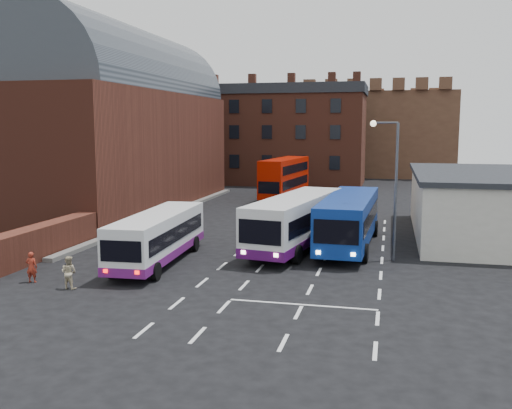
% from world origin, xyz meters
% --- Properties ---
extents(ground, '(180.00, 180.00, 0.00)m').
position_xyz_m(ground, '(0.00, 0.00, 0.00)').
color(ground, black).
extents(railway_station, '(12.00, 28.00, 16.00)m').
position_xyz_m(railway_station, '(-15.50, 21.00, 7.64)').
color(railway_station, '#602B1E').
rests_on(railway_station, ground).
extents(forecourt_wall, '(1.20, 10.00, 1.80)m').
position_xyz_m(forecourt_wall, '(-10.20, 2.00, 0.90)').
color(forecourt_wall, '#602B1E').
rests_on(forecourt_wall, ground).
extents(cream_building, '(10.40, 16.40, 4.25)m').
position_xyz_m(cream_building, '(15.00, 14.00, 2.16)').
color(cream_building, beige).
rests_on(cream_building, ground).
extents(brick_terrace, '(22.00, 10.00, 11.00)m').
position_xyz_m(brick_terrace, '(-6.00, 46.00, 5.50)').
color(brick_terrace, brown).
rests_on(brick_terrace, ground).
extents(castle_keep, '(22.00, 22.00, 12.00)m').
position_xyz_m(castle_keep, '(6.00, 66.00, 6.00)').
color(castle_keep, brown).
rests_on(castle_keep, ground).
extents(bus_white_outbound, '(2.83, 9.74, 2.63)m').
position_xyz_m(bus_white_outbound, '(-3.47, 2.37, 1.55)').
color(bus_white_outbound, silver).
rests_on(bus_white_outbound, ground).
extents(bus_white_inbound, '(4.35, 11.57, 3.08)m').
position_xyz_m(bus_white_inbound, '(3.00, 7.55, 1.82)').
color(bus_white_inbound, silver).
rests_on(bus_white_inbound, ground).
extents(bus_blue, '(3.21, 11.37, 3.07)m').
position_xyz_m(bus_blue, '(6.00, 8.53, 1.81)').
color(bus_blue, navy).
rests_on(bus_blue, ground).
extents(bus_red_double, '(3.36, 10.24, 4.02)m').
position_xyz_m(bus_red_double, '(-1.86, 30.17, 2.14)').
color(bus_red_double, '#A70F00').
rests_on(bus_red_double, ground).
extents(street_lamp, '(1.50, 0.48, 7.46)m').
position_xyz_m(street_lamp, '(8.34, 5.74, 4.50)').
color(street_lamp, '#4A4D54').
rests_on(street_lamp, ground).
extents(pedestrian_red, '(0.56, 0.41, 1.44)m').
position_xyz_m(pedestrian_red, '(-7.65, -2.55, 0.72)').
color(pedestrian_red, maroon).
rests_on(pedestrian_red, ground).
extents(pedestrian_beige, '(0.77, 0.63, 1.48)m').
position_xyz_m(pedestrian_beige, '(-5.42, -3.08, 0.74)').
color(pedestrian_beige, '#C4B48E').
rests_on(pedestrian_beige, ground).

